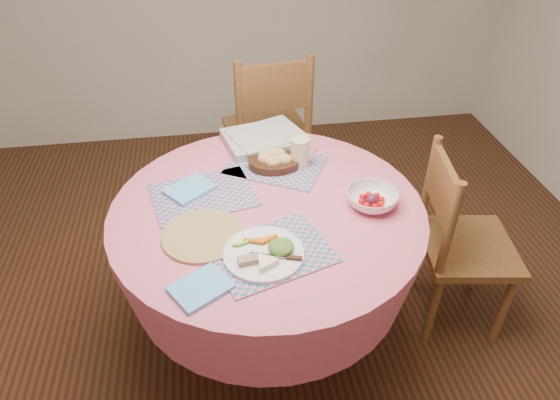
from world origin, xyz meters
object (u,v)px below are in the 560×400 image
(chair_right, at_px, (459,240))
(bread_bowl, at_px, (274,159))
(dining_table, at_px, (268,244))
(latte_mug, at_px, (301,152))
(fruit_bowl, at_px, (372,199))
(chair_back, at_px, (269,129))
(dinner_plate, at_px, (266,253))
(wicker_trivet, at_px, (203,235))

(chair_right, relative_size, bread_bowl, 3.90)
(dining_table, relative_size, latte_mug, 9.71)
(dining_table, height_order, fruit_bowl, fruit_bowl)
(chair_back, bearing_deg, dinner_plate, 76.24)
(dining_table, xyz_separation_m, fruit_bowl, (0.41, -0.05, 0.23))
(dining_table, distance_m, chair_right, 0.86)
(dinner_plate, xyz_separation_m, bread_bowl, (0.11, 0.57, 0.02))
(wicker_trivet, relative_size, dinner_plate, 1.06)
(wicker_trivet, bearing_deg, dinner_plate, -33.77)
(chair_right, distance_m, wicker_trivet, 1.16)
(dinner_plate, bearing_deg, latte_mug, 67.98)
(latte_mug, relative_size, fruit_bowl, 0.56)
(dining_table, height_order, chair_back, chair_back)
(chair_right, height_order, bread_bowl, chair_right)
(chair_back, height_order, fruit_bowl, chair_back)
(dining_table, xyz_separation_m, wicker_trivet, (-0.26, -0.14, 0.20))
(dining_table, relative_size, dinner_plate, 4.40)
(dining_table, bearing_deg, chair_right, -0.24)
(dining_table, xyz_separation_m, bread_bowl, (0.07, 0.29, 0.23))
(bread_bowl, bearing_deg, chair_back, 84.25)
(wicker_trivet, distance_m, fruit_bowl, 0.67)
(chair_right, height_order, wicker_trivet, chair_right)
(dining_table, bearing_deg, wicker_trivet, -151.58)
(bread_bowl, relative_size, fruit_bowl, 1.00)
(dining_table, bearing_deg, latte_mug, 56.60)
(wicker_trivet, xyz_separation_m, latte_mug, (0.44, 0.41, 0.06))
(chair_back, bearing_deg, chair_right, 119.11)
(latte_mug, bearing_deg, dinner_plate, -112.02)
(dining_table, relative_size, wicker_trivet, 4.13)
(chair_right, bearing_deg, fruit_bowl, 104.44)
(wicker_trivet, distance_m, bread_bowl, 0.53)
(dining_table, xyz_separation_m, chair_right, (0.86, -0.00, -0.09))
(chair_back, bearing_deg, bread_bowl, 78.57)
(dinner_plate, height_order, bread_bowl, bread_bowl)
(dining_table, bearing_deg, fruit_bowl, -6.92)
(latte_mug, bearing_deg, chair_right, -22.54)
(wicker_trivet, relative_size, fruit_bowl, 1.31)
(bread_bowl, bearing_deg, wicker_trivet, -127.33)
(chair_back, bearing_deg, dining_table, 76.40)
(wicker_trivet, bearing_deg, dining_table, 28.42)
(dinner_plate, bearing_deg, bread_bowl, 78.92)
(bread_bowl, bearing_deg, latte_mug, -4.69)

